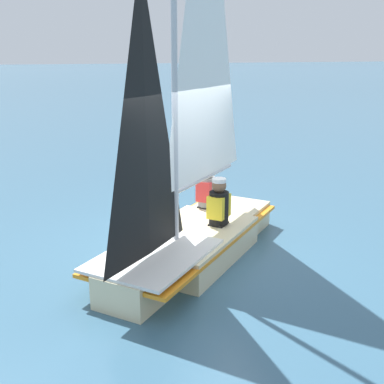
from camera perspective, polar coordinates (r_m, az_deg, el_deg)
The scene contains 4 objects.
ground_plane at distance 7.36m, azimuth -0.00°, elevation -7.73°, with size 260.00×260.00×0.00m, color #38607A.
sailboat_main at distance 7.05m, azimuth 0.05°, elevation -0.82°, with size 3.48×3.72×6.14m.
sailor_helm at distance 7.39m, azimuth 3.19°, elevation -2.39°, with size 0.42×0.43×1.16m.
sailor_crew at distance 8.23m, azimuth 1.76°, elevation -0.44°, with size 0.42×0.43×1.16m.
Camera 1 is at (6.27, -2.44, 2.99)m, focal length 45.00 mm.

